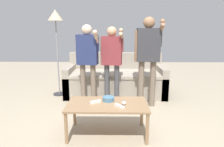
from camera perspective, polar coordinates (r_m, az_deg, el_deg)
ground_plane at (r=3.19m, az=1.03°, el=-14.33°), size 12.00×12.00×0.00m
couch at (r=4.57m, az=0.94°, el=-1.84°), size 2.13×0.96×0.89m
coffee_table at (r=2.82m, az=-1.31°, el=-9.27°), size 1.08×0.60×0.44m
snack_bowl at (r=2.89m, az=-1.00°, el=-7.06°), size 0.17×0.17×0.06m
game_remote_nunchuk at (r=2.76m, az=3.31°, el=-8.14°), size 0.06×0.09×0.05m
floor_lamp at (r=4.52m, az=-15.40°, el=13.48°), size 0.32×0.32×1.81m
player_left at (r=3.80m, az=-6.85°, el=4.95°), size 0.44×0.38×1.51m
player_center at (r=3.84m, az=-0.04°, el=4.80°), size 0.43×0.33×1.47m
player_right at (r=3.75m, az=9.97°, el=6.03°), size 0.49×0.32×1.64m
game_remote_wand_near at (r=2.68m, az=2.11°, el=-9.03°), size 0.13×0.15×0.03m
game_remote_wand_far at (r=2.83m, az=-4.63°, el=-7.82°), size 0.15×0.11×0.03m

